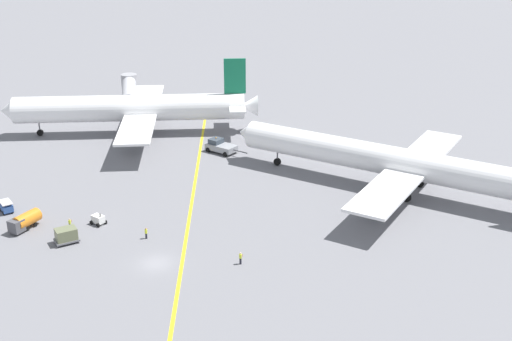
% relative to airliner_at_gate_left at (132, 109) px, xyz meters
% --- Properties ---
extents(ground_plane, '(600.00, 600.00, 0.00)m').
position_rel_airliner_at_gate_left_xyz_m(ground_plane, '(16.66, -51.52, -5.35)').
color(ground_plane, slate).
extents(taxiway_stripe, '(13.97, 119.30, 0.01)m').
position_rel_airliner_at_gate_left_xyz_m(taxiway_stripe, '(18.88, -41.52, -5.35)').
color(taxiway_stripe, yellow).
rests_on(taxiway_stripe, ground).
extents(airliner_at_gate_left, '(51.72, 41.31, 15.28)m').
position_rel_airliner_at_gate_left_xyz_m(airliner_at_gate_left, '(0.00, 0.00, 0.00)').
color(airliner_at_gate_left, white).
rests_on(airliner_at_gate_left, ground).
extents(airliner_being_pushed, '(55.26, 38.89, 15.99)m').
position_rel_airliner_at_gate_left_xyz_m(airliner_being_pushed, '(50.36, -24.65, -0.48)').
color(airliner_being_pushed, white).
rests_on(airliner_being_pushed, ground).
extents(pushback_tug, '(8.54, 6.03, 2.76)m').
position_rel_airliner_at_gate_left_xyz_m(pushback_tug, '(19.22, -9.22, -4.18)').
color(pushback_tug, gray).
rests_on(pushback_tug, ground).
extents(gse_gpu_cart_small, '(2.63, 2.47, 1.90)m').
position_rel_airliner_at_gate_left_xyz_m(gse_gpu_cart_small, '(5.57, -41.09, -4.56)').
color(gse_gpu_cart_small, silver).
rests_on(gse_gpu_cart_small, ground).
extents(gse_baggage_cart_near_cluster, '(2.96, 3.10, 1.71)m').
position_rel_airliner_at_gate_left_xyz_m(gse_baggage_cart_near_cluster, '(-9.68, -38.26, -4.49)').
color(gse_baggage_cart_near_cluster, '#2D5199').
rests_on(gse_baggage_cart_near_cluster, ground).
extents(gse_fuel_bowser_stubby, '(3.66, 5.24, 2.40)m').
position_rel_airliner_at_gate_left_xyz_m(gse_fuel_bowser_stubby, '(-4.47, -43.60, -4.02)').
color(gse_fuel_bowser_stubby, orange).
rests_on(gse_fuel_bowser_stubby, ground).
extents(gse_container_dolly_flat, '(3.88, 3.63, 2.15)m').
position_rel_airliner_at_gate_left_xyz_m(gse_container_dolly_flat, '(2.99, -47.04, -4.18)').
color(gse_container_dolly_flat, slate).
rests_on(gse_container_dolly_flat, ground).
extents(ground_crew_wing_walker_right, '(0.49, 0.36, 1.57)m').
position_rel_airliner_at_gate_left_xyz_m(ground_crew_wing_walker_right, '(1.93, -42.84, -4.54)').
color(ground_crew_wing_walker_right, '#4C4C51').
rests_on(ground_crew_wing_walker_right, ground).
extents(ground_crew_marshaller_foreground, '(0.50, 0.36, 1.70)m').
position_rel_airliner_at_gate_left_xyz_m(ground_crew_marshaller_foreground, '(27.62, -50.74, -4.46)').
color(ground_crew_marshaller_foreground, black).
rests_on(ground_crew_marshaller_foreground, ground).
extents(ground_crew_ramp_agent_by_cones, '(0.36, 0.49, 1.63)m').
position_rel_airliner_at_gate_left_xyz_m(ground_crew_ramp_agent_by_cones, '(13.66, -44.87, -4.50)').
color(ground_crew_ramp_agent_by_cones, black).
rests_on(ground_crew_ramp_agent_by_cones, ground).
extents(jet_bridge, '(8.15, 19.63, 5.71)m').
position_rel_airliner_at_gate_left_xyz_m(jet_bridge, '(-6.43, 20.60, -1.42)').
color(jet_bridge, '#B7B7BC').
rests_on(jet_bridge, ground).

